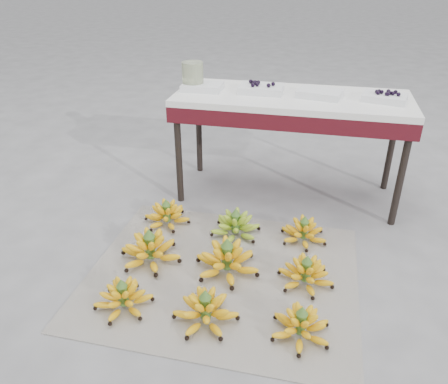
% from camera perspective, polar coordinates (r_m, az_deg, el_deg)
% --- Properties ---
extents(ground, '(60.00, 60.00, 0.00)m').
position_cam_1_polar(ground, '(2.06, 2.59, -12.01)').
color(ground, slate).
rests_on(ground, ground).
extents(newspaper_mat, '(1.26, 1.06, 0.01)m').
position_cam_1_polar(newspaper_mat, '(2.11, -0.19, -10.71)').
color(newspaper_mat, silver).
rests_on(newspaper_mat, ground).
extents(bunch_front_left, '(0.27, 0.27, 0.15)m').
position_cam_1_polar(bunch_front_left, '(1.95, -13.01, -13.29)').
color(bunch_front_left, '#FBC700').
rests_on(bunch_front_left, newspaper_mat).
extents(bunch_front_center, '(0.33, 0.33, 0.16)m').
position_cam_1_polar(bunch_front_center, '(1.85, -2.42, -15.21)').
color(bunch_front_center, '#FBC700').
rests_on(bunch_front_center, newspaper_mat).
extents(bunch_front_right, '(0.32, 0.32, 0.15)m').
position_cam_1_polar(bunch_front_right, '(1.82, 9.99, -16.81)').
color(bunch_front_right, '#FBC700').
rests_on(bunch_front_right, newspaper_mat).
extents(bunch_mid_left, '(0.34, 0.34, 0.18)m').
position_cam_1_polar(bunch_mid_left, '(2.18, -9.59, -7.46)').
color(bunch_mid_left, '#FBC700').
rests_on(bunch_mid_left, newspaper_mat).
extents(bunch_mid_center, '(0.36, 0.36, 0.19)m').
position_cam_1_polar(bunch_mid_center, '(2.09, 0.40, -8.88)').
color(bunch_mid_center, '#FBC700').
rests_on(bunch_mid_center, newspaper_mat).
extents(bunch_mid_right, '(0.33, 0.33, 0.16)m').
position_cam_1_polar(bunch_mid_right, '(2.06, 10.63, -10.44)').
color(bunch_mid_right, '#FBC700').
rests_on(bunch_mid_right, newspaper_mat).
extents(bunch_back_left, '(0.33, 0.33, 0.15)m').
position_cam_1_polar(bunch_back_left, '(2.47, -7.47, -3.01)').
color(bunch_back_left, '#FBC700').
rests_on(bunch_back_left, newspaper_mat).
extents(bunch_back_center, '(0.33, 0.33, 0.16)m').
position_cam_1_polar(bunch_back_center, '(2.35, 1.52, -4.43)').
color(bunch_back_center, '#78AA31').
rests_on(bunch_back_center, newspaper_mat).
extents(bunch_back_right, '(0.32, 0.32, 0.15)m').
position_cam_1_polar(bunch_back_right, '(2.34, 10.35, -5.15)').
color(bunch_back_right, '#FBC700').
rests_on(bunch_back_right, newspaper_mat).
extents(vendor_table, '(1.33, 0.53, 0.64)m').
position_cam_1_polar(vendor_table, '(2.59, 8.78, 10.85)').
color(vendor_table, black).
rests_on(vendor_table, ground).
extents(tray_far_left, '(0.23, 0.17, 0.04)m').
position_cam_1_polar(tray_far_left, '(2.65, -2.83, 13.56)').
color(tray_far_left, silver).
rests_on(tray_far_left, vendor_table).
extents(tray_left, '(0.25, 0.18, 0.06)m').
position_cam_1_polar(tray_left, '(2.60, 4.86, 13.33)').
color(tray_left, silver).
rests_on(tray_left, vendor_table).
extents(tray_right, '(0.27, 0.22, 0.04)m').
position_cam_1_polar(tray_right, '(2.56, 12.39, 12.47)').
color(tray_right, silver).
rests_on(tray_right, vendor_table).
extents(tray_far_right, '(0.26, 0.21, 0.06)m').
position_cam_1_polar(tray_far_right, '(2.58, 20.24, 11.55)').
color(tray_far_right, silver).
rests_on(tray_far_right, vendor_table).
extents(glass_jar, '(0.16, 0.16, 0.16)m').
position_cam_1_polar(glass_jar, '(2.66, -4.11, 14.92)').
color(glass_jar, beige).
rests_on(glass_jar, vendor_table).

